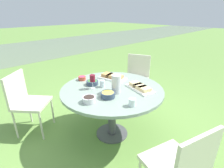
{
  "coord_description": "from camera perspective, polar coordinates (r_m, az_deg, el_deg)",
  "views": [
    {
      "loc": [
        -1.47,
        -1.47,
        1.65
      ],
      "look_at": [
        0.0,
        0.0,
        0.78
      ],
      "focal_mm": 28.0,
      "sensor_mm": 36.0,
      "label": 1
    }
  ],
  "objects": [
    {
      "name": "ground_plane",
      "position": [
        2.65,
        0.0,
        -15.82
      ],
      "size": [
        40.0,
        40.0,
        0.0
      ],
      "primitive_type": "plane",
      "color": "#668E42"
    },
    {
      "name": "dining_table",
      "position": [
        2.31,
        0.0,
        -3.46
      ],
      "size": [
        1.33,
        1.33,
        0.72
      ],
      "color": "#4C4C51",
      "rests_on": "ground_plane"
    },
    {
      "name": "chair_near_left",
      "position": [
        3.4,
        8.05,
        3.06
      ],
      "size": [
        0.55,
        0.56,
        0.89
      ],
      "color": "beige",
      "rests_on": "ground_plane"
    },
    {
      "name": "chair_near_right",
      "position": [
        2.73,
        -26.34,
        -4.3
      ],
      "size": [
        0.61,
        0.61,
        0.89
      ],
      "color": "beige",
      "rests_on": "ground_plane"
    },
    {
      "name": "chair_far_back",
      "position": [
        1.63,
        21.69,
        -23.03
      ],
      "size": [
        0.54,
        0.53,
        0.89
      ],
      "color": "beige",
      "rests_on": "ground_plane"
    },
    {
      "name": "water_pitcher",
      "position": [
        2.11,
        1.4,
        0.01
      ],
      "size": [
        0.12,
        0.11,
        0.23
      ],
      "color": "silver",
      "rests_on": "dining_table"
    },
    {
      "name": "wine_glass",
      "position": [
        2.23,
        -6.4,
        1.7
      ],
      "size": [
        0.07,
        0.07,
        0.19
      ],
      "color": "silver",
      "rests_on": "dining_table"
    },
    {
      "name": "platter_bread_main",
      "position": [
        2.59,
        0.12,
        2.39
      ],
      "size": [
        0.29,
        0.43,
        0.07
      ],
      "color": "white",
      "rests_on": "dining_table"
    },
    {
      "name": "platter_charcuterie",
      "position": [
        2.26,
        9.1,
        -1.1
      ],
      "size": [
        0.28,
        0.43,
        0.06
      ],
      "color": "white",
      "rests_on": "dining_table"
    },
    {
      "name": "bowl_fries",
      "position": [
        2.02,
        -1.36,
        -3.46
      ],
      "size": [
        0.17,
        0.17,
        0.07
      ],
      "color": "#334256",
      "rests_on": "dining_table"
    },
    {
      "name": "bowl_salad",
      "position": [
        2.39,
        -6.43,
        0.53
      ],
      "size": [
        0.16,
        0.16,
        0.06
      ],
      "color": "#334256",
      "rests_on": "dining_table"
    },
    {
      "name": "bowl_olives",
      "position": [
        1.94,
        -7.5,
        -4.94
      ],
      "size": [
        0.15,
        0.15,
        0.07
      ],
      "color": "silver",
      "rests_on": "dining_table"
    },
    {
      "name": "bowl_dip_red",
      "position": [
        2.57,
        -9.76,
        1.95
      ],
      "size": [
        0.11,
        0.11,
        0.06
      ],
      "color": "#B74733",
      "rests_on": "dining_table"
    },
    {
      "name": "cup_water_near",
      "position": [
        1.86,
        6.62,
        -5.96
      ],
      "size": [
        0.08,
        0.08,
        0.09
      ],
      "color": "silver",
      "rests_on": "dining_table"
    },
    {
      "name": "cup_water_far",
      "position": [
        2.3,
        -3.11,
        0.11
      ],
      "size": [
        0.06,
        0.06,
        0.09
      ],
      "color": "silver",
      "rests_on": "dining_table"
    },
    {
      "name": "handbag",
      "position": [
        3.67,
        -4.09,
        -1.91
      ],
      "size": [
        0.3,
        0.14,
        0.37
      ],
      "color": "#232328",
      "rests_on": "ground_plane"
    }
  ]
}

